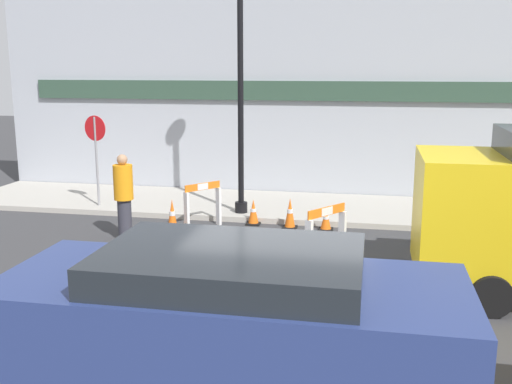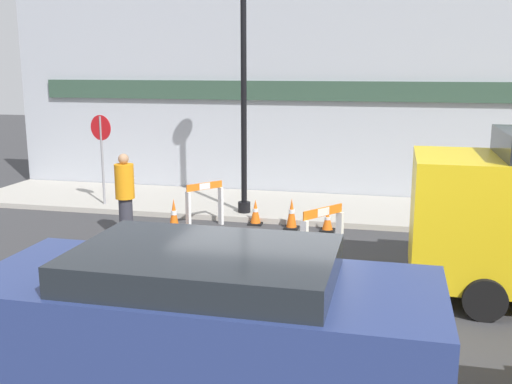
% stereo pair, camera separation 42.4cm
% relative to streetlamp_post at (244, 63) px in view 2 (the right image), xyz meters
% --- Properties ---
extents(ground_plane, '(60.00, 60.00, 0.00)m').
position_rel_streetlamp_post_xyz_m(ground_plane, '(1.75, -4.96, -3.49)').
color(ground_plane, '#38383A').
extents(sidewalk_slab, '(18.00, 2.97, 0.12)m').
position_rel_streetlamp_post_xyz_m(sidewalk_slab, '(1.75, 1.03, -3.43)').
color(sidewalk_slab, '#ADA89E').
rests_on(sidewalk_slab, ground_plane).
extents(storefront_facade, '(18.00, 0.22, 5.50)m').
position_rel_streetlamp_post_xyz_m(storefront_facade, '(1.75, 2.58, -0.74)').
color(storefront_facade, '#A3A8B2').
rests_on(storefront_facade, ground_plane).
extents(streetlamp_post, '(0.44, 0.44, 5.25)m').
position_rel_streetlamp_post_xyz_m(streetlamp_post, '(0.00, 0.00, 0.00)').
color(streetlamp_post, black).
rests_on(streetlamp_post, sidewalk_slab).
extents(stop_sign, '(0.59, 0.16, 2.17)m').
position_rel_streetlamp_post_xyz_m(stop_sign, '(-3.53, 0.03, -1.92)').
color(stop_sign, gray).
rests_on(stop_sign, sidewalk_slab).
extents(barricade_0, '(0.67, 0.77, 0.99)m').
position_rel_streetlamp_post_xyz_m(barricade_0, '(-0.61, -1.04, -2.95)').
color(barricade_0, white).
rests_on(barricade_0, ground_plane).
extents(barricade_1, '(0.65, 0.83, 1.12)m').
position_rel_streetlamp_post_xyz_m(barricade_1, '(2.21, -3.32, -2.88)').
color(barricade_1, white).
rests_on(barricade_1, ground_plane).
extents(traffic_cone_0, '(0.30, 0.30, 0.71)m').
position_rel_streetlamp_post_xyz_m(traffic_cone_0, '(-1.15, -1.49, -3.15)').
color(traffic_cone_0, black).
rests_on(traffic_cone_0, ground_plane).
extents(traffic_cone_1, '(0.30, 0.30, 0.66)m').
position_rel_streetlamp_post_xyz_m(traffic_cone_1, '(1.23, -0.72, -3.17)').
color(traffic_cone_1, black).
rests_on(traffic_cone_1, ground_plane).
extents(traffic_cone_2, '(0.30, 0.30, 0.48)m').
position_rel_streetlamp_post_xyz_m(traffic_cone_2, '(2.01, -0.74, -3.26)').
color(traffic_cone_2, black).
rests_on(traffic_cone_2, ground_plane).
extents(traffic_cone_3, '(0.30, 0.30, 0.56)m').
position_rel_streetlamp_post_xyz_m(traffic_cone_3, '(0.40, -0.56, -3.22)').
color(traffic_cone_3, black).
rests_on(traffic_cone_3, ground_plane).
extents(person_worker, '(0.40, 0.40, 1.73)m').
position_rel_streetlamp_post_xyz_m(person_worker, '(-1.89, -2.21, -2.57)').
color(person_worker, '#33333D').
rests_on(person_worker, ground_plane).
extents(parked_car_1, '(4.24, 1.88, 1.82)m').
position_rel_streetlamp_post_xyz_m(parked_car_1, '(1.71, -8.10, -2.47)').
color(parked_car_1, navy).
rests_on(parked_car_1, ground_plane).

